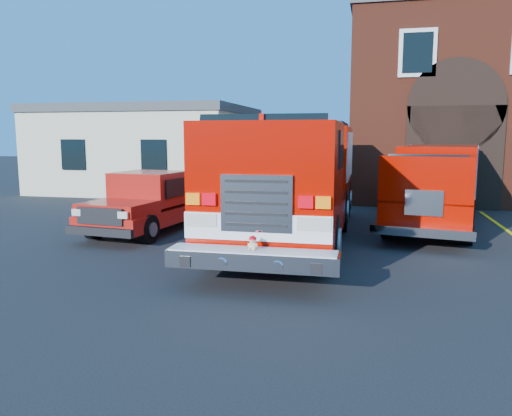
% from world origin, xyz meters
% --- Properties ---
extents(ground, '(100.00, 100.00, 0.00)m').
position_xyz_m(ground, '(0.00, 0.00, 0.00)').
color(ground, black).
rests_on(ground, ground).
extents(parking_stripe_mid, '(0.12, 3.00, 0.01)m').
position_xyz_m(parking_stripe_mid, '(6.50, 4.00, 0.00)').
color(parking_stripe_mid, yellow).
rests_on(parking_stripe_mid, ground).
extents(parking_stripe_far, '(0.12, 3.00, 0.01)m').
position_xyz_m(parking_stripe_far, '(6.50, 7.00, 0.00)').
color(parking_stripe_far, yellow).
rests_on(parking_stripe_far, ground).
extents(side_building, '(10.20, 8.20, 4.35)m').
position_xyz_m(side_building, '(-9.00, 13.00, 2.20)').
color(side_building, beige).
rests_on(side_building, ground).
extents(fire_engine, '(3.14, 10.74, 3.30)m').
position_xyz_m(fire_engine, '(0.34, 2.26, 1.71)').
color(fire_engine, black).
rests_on(fire_engine, ground).
extents(pickup_truck, '(2.55, 5.66, 1.79)m').
position_xyz_m(pickup_truck, '(-3.99, 2.30, 0.85)').
color(pickup_truck, black).
rests_on(pickup_truck, ground).
extents(secondary_truck, '(3.82, 8.10, 2.53)m').
position_xyz_m(secondary_truck, '(4.44, 5.01, 1.38)').
color(secondary_truck, black).
rests_on(secondary_truck, ground).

